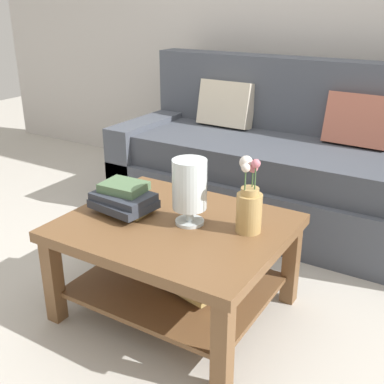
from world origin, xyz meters
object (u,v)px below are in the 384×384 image
Objects in this scene: couch at (280,168)px; coffee_table at (176,249)px; glass_hurricane_vase at (190,187)px; flower_pitcher at (249,205)px; book_stack_main at (124,199)px.

couch is 2.21× the size of coffee_table.
flower_pitcher is at bearing 14.31° from glass_hurricane_vase.
coffee_table is at bearing -162.78° from flower_pitcher.
couch is 7.24× the size of glass_hurricane_vase.
glass_hurricane_vase is (0.05, -1.24, 0.29)m from couch.
book_stack_main is at bearing -175.22° from coffee_table.
glass_hurricane_vase is at bearing 29.59° from coffee_table.
coffee_table is 0.42m from flower_pitcher.
glass_hurricane_vase is (0.06, 0.03, 0.31)m from coffee_table.
flower_pitcher is (0.31, -1.18, 0.24)m from couch.
flower_pitcher reaches higher than glass_hurricane_vase.
book_stack_main is (-0.28, -0.02, 0.20)m from coffee_table.
couch is 6.45× the size of flower_pitcher.
couch is 1.34m from book_stack_main.
coffee_table is at bearing 4.78° from book_stack_main.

